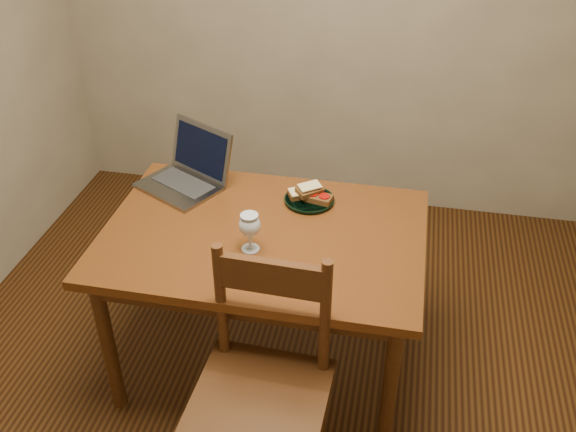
% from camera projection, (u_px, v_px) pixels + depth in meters
% --- Properties ---
extents(floor, '(3.20, 3.20, 0.02)m').
position_uv_depth(floor, '(274.00, 381.00, 2.92)').
color(floor, black).
rests_on(floor, ground).
extents(table, '(1.30, 0.90, 0.74)m').
position_uv_depth(table, '(264.00, 249.00, 2.65)').
color(table, '#421C0B').
rests_on(table, floor).
extents(chair, '(0.48, 0.46, 0.50)m').
position_uv_depth(chair, '(262.00, 381.00, 2.22)').
color(chair, '#381F0B').
rests_on(chair, floor).
extents(plate, '(0.22, 0.22, 0.02)m').
position_uv_depth(plate, '(309.00, 200.00, 2.78)').
color(plate, black).
rests_on(plate, table).
extents(sandwich_cheese, '(0.13, 0.11, 0.03)m').
position_uv_depth(sandwich_cheese, '(302.00, 193.00, 2.78)').
color(sandwich_cheese, '#381E0C').
rests_on(sandwich_cheese, plate).
extents(sandwich_tomato, '(0.13, 0.09, 0.04)m').
position_uv_depth(sandwich_tomato, '(318.00, 197.00, 2.75)').
color(sandwich_tomato, '#381E0C').
rests_on(sandwich_tomato, plate).
extents(sandwich_top, '(0.13, 0.12, 0.03)m').
position_uv_depth(sandwich_top, '(310.00, 189.00, 2.75)').
color(sandwich_top, '#381E0C').
rests_on(sandwich_top, plate).
extents(milk_glass, '(0.09, 0.09, 0.16)m').
position_uv_depth(milk_glass, '(250.00, 232.00, 2.46)').
color(milk_glass, white).
rests_on(milk_glass, table).
extents(laptop, '(0.45, 0.44, 0.25)m').
position_uv_depth(laptop, '(189.00, 169.00, 2.88)').
color(laptop, slate).
rests_on(laptop, table).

